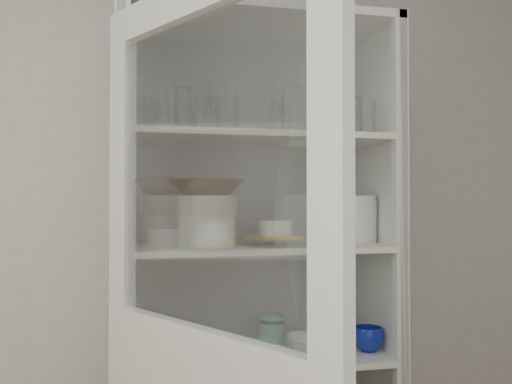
{
  "coord_description": "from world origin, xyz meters",
  "views": [
    {
      "loc": [
        -0.23,
        -0.7,
        1.42
      ],
      "look_at": [
        0.2,
        1.27,
        1.45
      ],
      "focal_mm": 38.0,
      "sensor_mm": 36.0,
      "label": 1
    }
  ],
  "objects_px": {
    "cream_bowl": "(207,205)",
    "measuring_cups": "(203,354)",
    "goblet_2": "(273,118)",
    "grey_bowl_stack": "(359,219)",
    "goblet_0": "(154,117)",
    "plate_stack_back": "(174,235)",
    "terracotta_bowl": "(207,188)",
    "goblet_1": "(208,115)",
    "plate_stack_front": "(207,231)",
    "teal_jar": "(272,332)",
    "white_canister": "(143,341)",
    "glass_platter": "(275,241)",
    "mug_white": "(300,346)",
    "yellow_trivet": "(275,237)",
    "pantry_cabinet": "(253,327)",
    "mug_blue": "(368,339)",
    "mug_teal": "(332,330)",
    "goblet_3": "(338,123)",
    "white_ramekin": "(275,228)"
  },
  "relations": [
    {
      "from": "cream_bowl",
      "to": "measuring_cups",
      "type": "height_order",
      "value": "cream_bowl"
    },
    {
      "from": "goblet_2",
      "to": "grey_bowl_stack",
      "type": "xyz_separation_m",
      "value": [
        0.31,
        -0.11,
        -0.4
      ]
    },
    {
      "from": "goblet_2",
      "to": "measuring_cups",
      "type": "distance_m",
      "value": 0.93
    },
    {
      "from": "goblet_0",
      "to": "plate_stack_back",
      "type": "xyz_separation_m",
      "value": [
        0.08,
        0.03,
        -0.45
      ]
    },
    {
      "from": "terracotta_bowl",
      "to": "plate_stack_back",
      "type": "bearing_deg",
      "value": 115.45
    },
    {
      "from": "terracotta_bowl",
      "to": "goblet_1",
      "type": "bearing_deg",
      "value": 81.33
    },
    {
      "from": "plate_stack_front",
      "to": "goblet_1",
      "type": "bearing_deg",
      "value": 81.33
    },
    {
      "from": "teal_jar",
      "to": "white_canister",
      "type": "xyz_separation_m",
      "value": [
        -0.48,
        -0.05,
        0.01
      ]
    },
    {
      "from": "goblet_2",
      "to": "measuring_cups",
      "type": "height_order",
      "value": "goblet_2"
    },
    {
      "from": "goblet_2",
      "to": "teal_jar",
      "type": "height_order",
      "value": "goblet_2"
    },
    {
      "from": "terracotta_bowl",
      "to": "plate_stack_front",
      "type": "bearing_deg",
      "value": 0.0
    },
    {
      "from": "goblet_1",
      "to": "terracotta_bowl",
      "type": "xyz_separation_m",
      "value": [
        -0.03,
        -0.17,
        -0.29
      ]
    },
    {
      "from": "plate_stack_back",
      "to": "glass_platter",
      "type": "bearing_deg",
      "value": -20.95
    },
    {
      "from": "plate_stack_front",
      "to": "mug_white",
      "type": "xyz_separation_m",
      "value": [
        0.33,
        -0.04,
        -0.41
      ]
    },
    {
      "from": "goblet_0",
      "to": "yellow_trivet",
      "type": "bearing_deg",
      "value": -13.65
    },
    {
      "from": "plate_stack_front",
      "to": "white_canister",
      "type": "relative_size",
      "value": 1.57
    },
    {
      "from": "glass_platter",
      "to": "mug_white",
      "type": "distance_m",
      "value": 0.39
    },
    {
      "from": "pantry_cabinet",
      "to": "cream_bowl",
      "type": "relative_size",
      "value": 9.83
    },
    {
      "from": "terracotta_bowl",
      "to": "grey_bowl_stack",
      "type": "relative_size",
      "value": 1.3
    },
    {
      "from": "glass_platter",
      "to": "mug_blue",
      "type": "height_order",
      "value": "glass_platter"
    },
    {
      "from": "pantry_cabinet",
      "to": "white_canister",
      "type": "distance_m",
      "value": 0.42
    },
    {
      "from": "mug_teal",
      "to": "white_canister",
      "type": "height_order",
      "value": "white_canister"
    },
    {
      "from": "mug_white",
      "to": "cream_bowl",
      "type": "bearing_deg",
      "value": -177.8
    },
    {
      "from": "goblet_3",
      "to": "white_canister",
      "type": "distance_m",
      "value": 1.12
    },
    {
      "from": "plate_stack_front",
      "to": "white_ramekin",
      "type": "relative_size",
      "value": 1.53
    },
    {
      "from": "mug_teal",
      "to": "mug_white",
      "type": "distance_m",
      "value": 0.26
    },
    {
      "from": "goblet_3",
      "to": "mug_white",
      "type": "xyz_separation_m",
      "value": [
        -0.22,
        -0.2,
        -0.83
      ]
    },
    {
      "from": "goblet_0",
      "to": "teal_jar",
      "type": "distance_m",
      "value": 0.93
    },
    {
      "from": "grey_bowl_stack",
      "to": "mug_teal",
      "type": "xyz_separation_m",
      "value": [
        -0.08,
        0.07,
        -0.44
      ]
    },
    {
      "from": "plate_stack_back",
      "to": "glass_platter",
      "type": "distance_m",
      "value": 0.39
    },
    {
      "from": "glass_platter",
      "to": "plate_stack_back",
      "type": "bearing_deg",
      "value": 159.05
    },
    {
      "from": "goblet_3",
      "to": "measuring_cups",
      "type": "distance_m",
      "value": 1.03
    },
    {
      "from": "goblet_1",
      "to": "mug_white",
      "type": "relative_size",
      "value": 1.93
    },
    {
      "from": "goblet_2",
      "to": "teal_jar",
      "type": "distance_m",
      "value": 0.83
    },
    {
      "from": "cream_bowl",
      "to": "white_canister",
      "type": "height_order",
      "value": "cream_bowl"
    },
    {
      "from": "goblet_1",
      "to": "pantry_cabinet",
      "type": "bearing_deg",
      "value": -10.42
    },
    {
      "from": "plate_stack_back",
      "to": "mug_blue",
      "type": "distance_m",
      "value": 0.83
    },
    {
      "from": "white_canister",
      "to": "grey_bowl_stack",
      "type": "bearing_deg",
      "value": -0.56
    },
    {
      "from": "mug_white",
      "to": "measuring_cups",
      "type": "bearing_deg",
      "value": 178.64
    },
    {
      "from": "plate_stack_front",
      "to": "mug_teal",
      "type": "bearing_deg",
      "value": 14.87
    },
    {
      "from": "goblet_1",
      "to": "white_ramekin",
      "type": "relative_size",
      "value": 1.39
    },
    {
      "from": "goblet_2",
      "to": "glass_platter",
      "type": "relative_size",
      "value": 0.51
    },
    {
      "from": "white_canister",
      "to": "mug_white",
      "type": "bearing_deg",
      "value": -12.17
    },
    {
      "from": "terracotta_bowl",
      "to": "mug_blue",
      "type": "bearing_deg",
      "value": -0.35
    },
    {
      "from": "mug_blue",
      "to": "glass_platter",
      "type": "bearing_deg",
      "value": 172.82
    },
    {
      "from": "grey_bowl_stack",
      "to": "goblet_0",
      "type": "bearing_deg",
      "value": 171.86
    },
    {
      "from": "goblet_3",
      "to": "measuring_cups",
      "type": "relative_size",
      "value": 1.49
    },
    {
      "from": "glass_platter",
      "to": "teal_jar",
      "type": "distance_m",
      "value": 0.36
    },
    {
      "from": "mug_white",
      "to": "white_canister",
      "type": "distance_m",
      "value": 0.56
    },
    {
      "from": "terracotta_bowl",
      "to": "glass_platter",
      "type": "relative_size",
      "value": 0.66
    }
  ]
}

